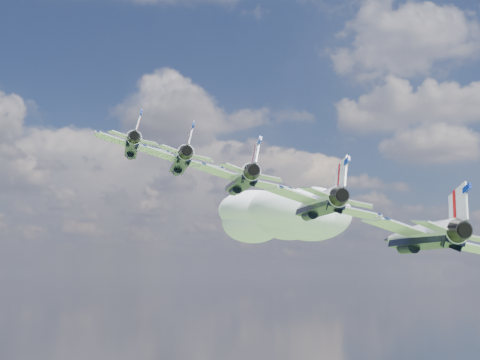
% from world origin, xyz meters
% --- Properties ---
extents(cloud_far, '(54.38, 42.72, 21.36)m').
position_xyz_m(cloud_far, '(-9.10, 225.76, 169.76)').
color(cloud_far, white).
extents(jet_0, '(14.96, 17.63, 6.83)m').
position_xyz_m(jet_0, '(-13.77, 18.98, 161.21)').
color(jet_0, white).
extents(jet_1, '(14.96, 17.63, 6.83)m').
position_xyz_m(jet_1, '(-5.43, 11.18, 157.67)').
color(jet_1, white).
extents(jet_2, '(14.96, 17.63, 6.83)m').
position_xyz_m(jet_2, '(2.90, 3.39, 154.12)').
color(jet_2, white).
extents(jet_3, '(14.96, 17.63, 6.83)m').
position_xyz_m(jet_3, '(11.24, -4.40, 150.57)').
color(jet_3, white).
extents(jet_4, '(14.96, 17.63, 6.83)m').
position_xyz_m(jet_4, '(19.57, -12.20, 147.02)').
color(jet_4, white).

